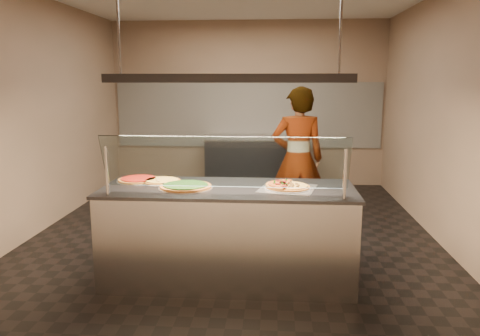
# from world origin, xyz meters

# --- Properties ---
(ground) EXTENTS (5.00, 6.00, 0.02)m
(ground) POSITION_xyz_m (0.00, 0.00, -0.01)
(ground) COLOR black
(ground) RESTS_ON ground
(wall_back) EXTENTS (5.00, 0.02, 3.00)m
(wall_back) POSITION_xyz_m (0.00, 3.01, 1.50)
(wall_back) COLOR #9D7E65
(wall_back) RESTS_ON ground
(wall_front) EXTENTS (5.00, 0.02, 3.00)m
(wall_front) POSITION_xyz_m (0.00, -3.01, 1.50)
(wall_front) COLOR #9D7E65
(wall_front) RESTS_ON ground
(wall_left) EXTENTS (0.02, 6.00, 3.00)m
(wall_left) POSITION_xyz_m (-2.51, 0.00, 1.50)
(wall_left) COLOR #9D7E65
(wall_left) RESTS_ON ground
(wall_right) EXTENTS (0.02, 6.00, 3.00)m
(wall_right) POSITION_xyz_m (2.51, 0.00, 1.50)
(wall_right) COLOR #9D7E65
(wall_right) RESTS_ON ground
(tile_band) EXTENTS (4.90, 0.02, 1.20)m
(tile_band) POSITION_xyz_m (0.00, 2.98, 1.30)
(tile_band) COLOR silver
(tile_band) RESTS_ON wall_back
(serving_counter) EXTENTS (2.40, 0.94, 0.93)m
(serving_counter) POSITION_xyz_m (0.08, -1.39, 0.47)
(serving_counter) COLOR #B7B7BC
(serving_counter) RESTS_ON ground
(sneeze_guard) EXTENTS (2.16, 0.18, 0.54)m
(sneeze_guard) POSITION_xyz_m (0.08, -1.73, 1.23)
(sneeze_guard) COLOR #B7B7BC
(sneeze_guard) RESTS_ON serving_counter
(perforated_tray) EXTENTS (0.59, 0.59, 0.01)m
(perforated_tray) POSITION_xyz_m (0.64, -1.41, 0.94)
(perforated_tray) COLOR silver
(perforated_tray) RESTS_ON serving_counter
(half_pizza_pepperoni) EXTENTS (0.29, 0.44, 0.05)m
(half_pizza_pepperoni) POSITION_xyz_m (0.54, -1.41, 0.96)
(half_pizza_pepperoni) COLOR #92521E
(half_pizza_pepperoni) RESTS_ON perforated_tray
(half_pizza_sausage) EXTENTS (0.29, 0.44, 0.04)m
(half_pizza_sausage) POSITION_xyz_m (0.73, -1.41, 0.96)
(half_pizza_sausage) COLOR #92521E
(half_pizza_sausage) RESTS_ON perforated_tray
(pizza_spinach) EXTENTS (0.52, 0.52, 0.03)m
(pizza_spinach) POSITION_xyz_m (-0.32, -1.45, 0.95)
(pizza_spinach) COLOR silver
(pizza_spinach) RESTS_ON serving_counter
(pizza_cheese) EXTENTS (0.40, 0.40, 0.03)m
(pizza_cheese) POSITION_xyz_m (-0.60, -1.23, 0.94)
(pizza_cheese) COLOR silver
(pizza_cheese) RESTS_ON serving_counter
(pizza_tomato) EXTENTS (0.43, 0.43, 0.03)m
(pizza_tomato) POSITION_xyz_m (-0.86, -1.17, 0.94)
(pizza_tomato) COLOR silver
(pizza_tomato) RESTS_ON serving_counter
(pizza_spatula) EXTENTS (0.23, 0.22, 0.02)m
(pizza_spatula) POSITION_xyz_m (-0.58, -1.31, 0.96)
(pizza_spatula) COLOR #B7B7BC
(pizza_spatula) RESTS_ON pizza_spinach
(prep_table) EXTENTS (1.77, 0.74, 0.93)m
(prep_table) POSITION_xyz_m (0.16, 2.55, 0.47)
(prep_table) COLOR #35353A
(prep_table) RESTS_ON ground
(worker) EXTENTS (0.72, 0.52, 1.86)m
(worker) POSITION_xyz_m (0.81, 0.31, 0.93)
(worker) COLOR #2E2B37
(worker) RESTS_ON ground
(heat_lamp_housing) EXTENTS (2.30, 0.18, 0.08)m
(heat_lamp_housing) POSITION_xyz_m (0.08, -1.39, 1.95)
(heat_lamp_housing) COLOR #35353A
(heat_lamp_housing) RESTS_ON ceiling
(lamp_rod_left) EXTENTS (0.02, 0.02, 1.01)m
(lamp_rod_left) POSITION_xyz_m (-0.92, -1.39, 2.50)
(lamp_rod_left) COLOR #B7B7BC
(lamp_rod_left) RESTS_ON ceiling
(lamp_rod_right) EXTENTS (0.02, 0.02, 1.01)m
(lamp_rod_right) POSITION_xyz_m (1.08, -1.39, 2.50)
(lamp_rod_right) COLOR #B7B7BC
(lamp_rod_right) RESTS_ON ceiling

